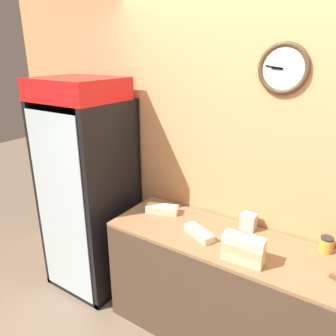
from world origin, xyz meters
name	(u,v)px	position (x,y,z in m)	size (l,w,h in m)	color
wall_back	(265,164)	(0.00, 1.19, 1.35)	(5.20, 0.09, 2.70)	tan
prep_counter	(237,295)	(0.00, 0.85, 0.43)	(1.95, 0.59, 0.87)	#4C3828
beverage_cooler	(92,178)	(-1.44, 0.86, 1.04)	(0.68, 0.66, 1.92)	black
sandwich_stack_bottom	(243,257)	(0.08, 0.67, 0.90)	(0.26, 0.11, 0.06)	beige
sandwich_stack_middle	(243,249)	(0.08, 0.67, 0.96)	(0.26, 0.11, 0.06)	tan
sandwich_stack_top	(244,241)	(0.08, 0.67, 1.02)	(0.26, 0.11, 0.06)	beige
sandwich_flat_left	(162,209)	(-0.72, 0.93, 0.90)	(0.28, 0.18, 0.06)	beige
sandwich_flat_right	(199,233)	(-0.29, 0.78, 0.90)	(0.27, 0.18, 0.05)	beige
condiment_jar	(326,245)	(0.49, 1.07, 0.92)	(0.09, 0.09, 0.11)	gold
napkin_dispenser	(248,221)	(-0.04, 1.07, 0.93)	(0.11, 0.09, 0.12)	#B7B2AD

